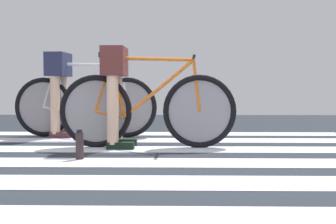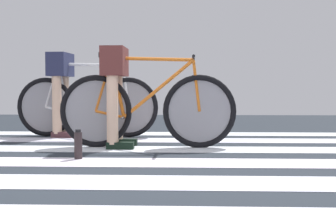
{
  "view_description": "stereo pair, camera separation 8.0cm",
  "coord_description": "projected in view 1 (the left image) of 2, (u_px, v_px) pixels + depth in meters",
  "views": [
    {
      "loc": [
        0.54,
        -3.02,
        0.59
      ],
      "look_at": [
        0.45,
        1.43,
        0.37
      ],
      "focal_mm": 47.97,
      "sensor_mm": 36.0,
      "label": 1
    },
    {
      "loc": [
        0.62,
        -3.02,
        0.59
      ],
      "look_at": [
        0.45,
        1.43,
        0.37
      ],
      "focal_mm": 47.97,
      "sensor_mm": 36.0,
      "label": 2
    }
  ],
  "objects": [
    {
      "name": "crosswalk_markings",
      "position": [
        97.0,
        171.0,
        3.12
      ],
      "size": [
        5.41,
        5.74,
        0.0
      ],
      "color": "silver",
      "rests_on": "ground"
    },
    {
      "name": "cyclist_1_of_2",
      "position": [
        115.0,
        83.0,
        4.38
      ],
      "size": [
        0.32,
        0.41,
        0.98
      ],
      "rotation": [
        0.0,
        0.0,
        -0.01
      ],
      "color": "beige",
      "rests_on": "ground"
    },
    {
      "name": "bicycle_1_of_2",
      "position": [
        147.0,
        109.0,
        4.38
      ],
      "size": [
        1.74,
        0.52,
        0.93
      ],
      "rotation": [
        0.0,
        0.0,
        -0.01
      ],
      "color": "black",
      "rests_on": "ground"
    },
    {
      "name": "cyclist_2_of_2",
      "position": [
        59.0,
        83.0,
        5.39
      ],
      "size": [
        0.33,
        0.42,
        1.01
      ],
      "rotation": [
        0.0,
        0.0,
        -0.06
      ],
      "color": "beige",
      "rests_on": "ground"
    },
    {
      "name": "water_bottle",
      "position": [
        80.0,
        145.0,
        3.65
      ],
      "size": [
        0.06,
        0.06,
        0.25
      ],
      "color": "#2A2123",
      "rests_on": "ground"
    },
    {
      "name": "bicycle_2_of_2",
      "position": [
        85.0,
        105.0,
        5.38
      ],
      "size": [
        1.74,
        0.52,
        0.93
      ],
      "rotation": [
        0.0,
        0.0,
        -0.06
      ],
      "color": "black",
      "rests_on": "ground"
    },
    {
      "name": "ground",
      "position": [
        98.0,
        175.0,
        3.06
      ],
      "size": [
        18.0,
        14.0,
        0.02
      ],
      "color": "#21262D"
    }
  ]
}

